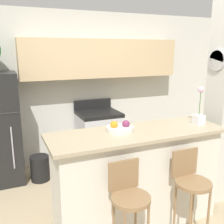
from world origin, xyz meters
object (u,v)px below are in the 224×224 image
Objects in this scene: bar_stool_right at (191,184)px; trash_bin at (40,168)px; fruit_bowl at (120,128)px; stove_range at (99,137)px; orchid_vase at (199,113)px; bar_stool_left at (129,199)px.

trash_bin is (-1.21, 1.91, -0.44)m from bar_stool_right.
fruit_bowl reaches higher than trash_bin.
stove_range is at bearing 94.54° from bar_stool_right.
orchid_vase is 2.43m from trash_bin.
fruit_bowl is at bearing -63.31° from trash_bin.
fruit_bowl is (-0.95, 0.11, -0.09)m from orchid_vase.
trash_bin is at bearing 116.69° from fruit_bowl.
orchid_vase reaches higher than stove_range.
bar_stool_right is 3.29× the size of fruit_bowl.
bar_stool_right is at bearing -57.71° from trash_bin.
bar_stool_left is 2.03m from trash_bin.
bar_stool_right is 2.51× the size of trash_bin.
trash_bin is at bearing 137.83° from orchid_vase.
stove_range is 2.17m from bar_stool_right.
stove_range is 1.97m from orchid_vase.
stove_range is 1.12× the size of bar_stool_right.
trash_bin is (-1.04, -0.24, -0.27)m from stove_range.
trash_bin is (-1.63, 1.48, -1.02)m from orchid_vase.
trash_bin is at bearing -166.71° from stove_range.
orchid_vase is 0.96m from fruit_bowl.
bar_stool_left is at bearing 180.00° from bar_stool_right.
trash_bin is (-0.52, 1.91, -0.44)m from bar_stool_left.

